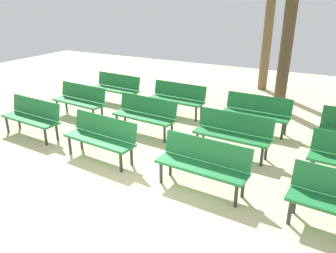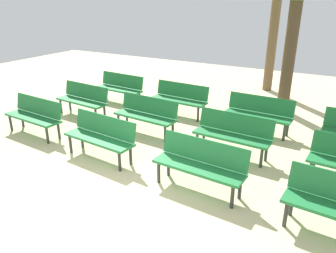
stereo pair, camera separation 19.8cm
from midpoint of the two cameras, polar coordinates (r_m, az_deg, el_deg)
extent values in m
plane|color=beige|center=(5.38, -12.98, -14.48)|extent=(24.00, 24.00, 0.00)
cube|color=#1E7238|center=(8.41, -21.81, 1.40)|extent=(1.63, 0.55, 0.05)
cube|color=#1E7238|center=(8.44, -20.95, 3.36)|extent=(1.60, 0.23, 0.40)
cylinder|color=#2D332D|center=(8.96, -25.04, 0.56)|extent=(0.06, 0.06, 0.40)
cylinder|color=#2D332D|center=(7.86, -19.52, -1.44)|extent=(0.06, 0.06, 0.40)
cylinder|color=#2D332D|center=(9.12, -23.38, 1.18)|extent=(0.06, 0.06, 0.40)
cylinder|color=#2D332D|center=(8.04, -17.75, -0.71)|extent=(0.06, 0.06, 0.40)
cube|color=#1E7238|center=(6.77, -11.13, -2.19)|extent=(1.63, 0.58, 0.05)
cube|color=#1E7238|center=(6.81, -10.09, 0.25)|extent=(1.60, 0.26, 0.40)
cylinder|color=#2D332D|center=(7.26, -15.81, -2.93)|extent=(0.06, 0.06, 0.40)
cylinder|color=#2D332D|center=(6.32, -7.50, -6.04)|extent=(0.06, 0.06, 0.40)
cylinder|color=#2D332D|center=(7.44, -13.95, -2.11)|extent=(0.06, 0.06, 0.40)
cylinder|color=#2D332D|center=(6.54, -5.64, -4.99)|extent=(0.06, 0.06, 0.40)
cube|color=#1E7238|center=(5.61, 6.26, -7.18)|extent=(1.62, 0.54, 0.05)
cube|color=#1E7238|center=(5.66, 7.29, -4.17)|extent=(1.60, 0.22, 0.40)
cylinder|color=#2D332D|center=(5.91, -0.65, -7.99)|extent=(0.06, 0.06, 0.40)
cylinder|color=#2D332D|center=(5.37, 12.15, -11.87)|extent=(0.06, 0.06, 0.40)
cylinder|color=#2D332D|center=(6.14, 1.02, -6.75)|extent=(0.06, 0.06, 0.40)
cylinder|color=#2D332D|center=(5.63, 13.38, -10.28)|extent=(0.06, 0.06, 0.40)
cylinder|color=#2D332D|center=(5.21, 20.79, -14.09)|extent=(0.06, 0.06, 0.40)
cylinder|color=#2D332D|center=(5.48, 21.64, -12.34)|extent=(0.06, 0.06, 0.40)
cube|color=#1E7238|center=(9.31, -14.20, 4.23)|extent=(1.63, 0.58, 0.05)
cube|color=#1E7238|center=(9.37, -13.44, 5.97)|extent=(1.60, 0.26, 0.40)
cylinder|color=#2D332D|center=(9.81, -17.52, 3.35)|extent=(0.06, 0.06, 0.40)
cylinder|color=#2D332D|center=(8.79, -11.77, 1.82)|extent=(0.06, 0.06, 0.40)
cylinder|color=#2D332D|center=(9.99, -16.11, 3.85)|extent=(0.06, 0.06, 0.40)
cylinder|color=#2D332D|center=(9.00, -10.32, 2.41)|extent=(0.06, 0.06, 0.40)
cube|color=#1E7238|center=(7.88, -3.36, 1.67)|extent=(1.63, 0.55, 0.05)
cube|color=#1E7238|center=(7.95, -2.53, 3.74)|extent=(1.60, 0.24, 0.40)
cylinder|color=#2D332D|center=(8.26, -7.88, 0.78)|extent=(0.06, 0.06, 0.40)
cylinder|color=#2D332D|center=(7.47, 0.25, -1.34)|extent=(0.06, 0.06, 0.40)
cylinder|color=#2D332D|center=(8.49, -6.47, 1.43)|extent=(0.06, 0.06, 0.40)
cylinder|color=#2D332D|center=(7.71, 1.56, -0.56)|extent=(0.06, 0.06, 0.40)
cube|color=#1E7238|center=(6.90, 11.73, -1.77)|extent=(1.62, 0.51, 0.05)
cube|color=#1E7238|center=(6.99, 12.47, 0.64)|extent=(1.60, 0.19, 0.40)
cylinder|color=#2D332D|center=(7.11, 5.86, -2.71)|extent=(0.06, 0.06, 0.40)
cylinder|color=#2D332D|center=(6.68, 16.70, -5.26)|extent=(0.06, 0.06, 0.40)
cylinder|color=#2D332D|center=(7.37, 6.98, -1.83)|extent=(0.06, 0.06, 0.40)
cylinder|color=#2D332D|center=(6.96, 17.45, -4.21)|extent=(0.06, 0.06, 0.40)
cylinder|color=#2D332D|center=(6.47, 24.21, -7.25)|extent=(0.06, 0.06, 0.40)
cylinder|color=#2D332D|center=(6.76, 24.69, -6.09)|extent=(0.06, 0.06, 0.40)
cube|color=#1E7238|center=(10.34, -8.05, 6.40)|extent=(1.63, 0.56, 0.05)
cube|color=#1E7238|center=(10.42, -7.39, 7.96)|extent=(1.60, 0.24, 0.40)
cylinder|color=#2D332D|center=(10.75, -11.37, 5.53)|extent=(0.06, 0.06, 0.40)
cylinder|color=#2D332D|center=(9.85, -5.53, 4.36)|extent=(0.06, 0.06, 0.40)
cylinder|color=#2D332D|center=(10.97, -10.20, 5.94)|extent=(0.06, 0.06, 0.40)
cylinder|color=#2D332D|center=(10.08, -4.38, 4.82)|extent=(0.06, 0.06, 0.40)
cube|color=#1E7238|center=(9.13, 2.46, 4.53)|extent=(1.62, 0.52, 0.05)
cube|color=#1E7238|center=(9.23, 3.12, 6.29)|extent=(1.60, 0.21, 0.40)
cylinder|color=#2D332D|center=(9.42, -1.74, 3.65)|extent=(0.06, 0.06, 0.40)
cylinder|color=#2D332D|center=(8.76, 5.88, 2.10)|extent=(0.06, 0.06, 0.40)
cylinder|color=#2D332D|center=(9.68, -0.67, 4.15)|extent=(0.06, 0.06, 0.40)
cylinder|color=#2D332D|center=(9.03, 6.80, 2.67)|extent=(0.06, 0.06, 0.40)
cube|color=#1E7238|center=(8.25, 15.91, 1.78)|extent=(1.62, 0.51, 0.05)
cube|color=#1E7238|center=(8.36, 16.48, 3.75)|extent=(1.60, 0.19, 0.40)
cylinder|color=#2D332D|center=(8.38, 10.87, 0.90)|extent=(0.06, 0.06, 0.40)
cylinder|color=#2D332D|center=(8.04, 20.16, -1.02)|extent=(0.06, 0.06, 0.40)
cylinder|color=#2D332D|center=(8.66, 11.65, 1.54)|extent=(0.06, 0.06, 0.40)
cylinder|color=#2D332D|center=(8.33, 20.65, -0.29)|extent=(0.06, 0.06, 0.40)
cylinder|color=#2D332D|center=(7.90, 25.99, -2.35)|extent=(0.06, 0.06, 0.40)
cylinder|color=#2D332D|center=(8.19, 26.27, -1.55)|extent=(0.06, 0.06, 0.40)
cylinder|color=#4C3A28|center=(9.81, 20.97, 12.35)|extent=(0.33, 0.33, 3.53)
cylinder|color=brown|center=(12.03, 18.07, 13.71)|extent=(0.31, 0.31, 3.32)
camera|label=1|loc=(0.10, -89.19, 0.33)|focal=35.16mm
camera|label=2|loc=(0.10, 90.81, -0.33)|focal=35.16mm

